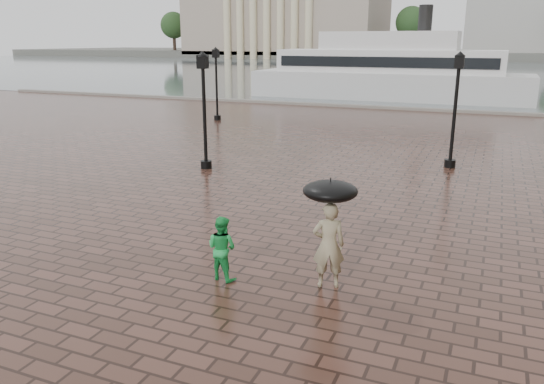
{
  "coord_description": "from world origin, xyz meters",
  "views": [
    {
      "loc": [
        4.48,
        -8.08,
        4.93
      ],
      "look_at": [
        -0.31,
        3.29,
        1.4
      ],
      "focal_mm": 35.0,
      "sensor_mm": 36.0,
      "label": 1
    }
  ],
  "objects": [
    {
      "name": "ground",
      "position": [
        0.0,
        0.0,
        0.0
      ],
      "size": [
        300.0,
        300.0,
        0.0
      ],
      "primitive_type": "plane",
      "color": "#382119",
      "rests_on": "ground"
    },
    {
      "name": "far_trees",
      "position": [
        0.0,
        138.0,
        9.42
      ],
      "size": [
        188.0,
        8.0,
        13.5
      ],
      "color": "#2D2119",
      "rests_on": "ground"
    },
    {
      "name": "museum",
      "position": [
        -55.0,
        144.61,
        13.91
      ],
      "size": [
        57.0,
        32.5,
        26.0
      ],
      "color": "gray",
      "rests_on": "ground"
    },
    {
      "name": "far_shore",
      "position": [
        0.0,
        160.0,
        1.0
      ],
      "size": [
        300.0,
        60.0,
        2.0
      ],
      "primitive_type": "cube",
      "color": "#4C4C47",
      "rests_on": "ground"
    },
    {
      "name": "umbrella",
      "position": [
        1.62,
        1.68,
        2.06
      ],
      "size": [
        1.1,
        1.1,
        1.18
      ],
      "color": "black",
      "rests_on": "ground"
    },
    {
      "name": "quay_edge",
      "position": [
        0.0,
        32.0,
        0.0
      ],
      "size": [
        80.0,
        0.6,
        0.3
      ],
      "primitive_type": "cube",
      "color": "slate",
      "rests_on": "ground"
    },
    {
      "name": "adult_pedestrian",
      "position": [
        1.62,
        1.68,
        0.91
      ],
      "size": [
        0.78,
        0.65,
        1.82
      ],
      "primitive_type": "imported",
      "rotation": [
        0.0,
        0.0,
        3.51
      ],
      "color": "gray",
      "rests_on": "ground"
    },
    {
      "name": "child_pedestrian",
      "position": [
        -0.57,
        1.16,
        0.7
      ],
      "size": [
        0.76,
        0.64,
        1.4
      ],
      "primitive_type": "imported",
      "rotation": [
        0.0,
        0.0,
        2.97
      ],
      "color": "green",
      "rests_on": "ground"
    },
    {
      "name": "street_lamps",
      "position": [
        -1.5,
        17.5,
        2.33
      ],
      "size": [
        21.44,
        14.44,
        4.4
      ],
      "color": "black",
      "rests_on": "ground"
    },
    {
      "name": "ferry_near",
      "position": [
        -4.51,
        39.29,
        2.33
      ],
      "size": [
        23.68,
        5.79,
        7.76
      ],
      "rotation": [
        0.0,
        0.0,
        -0.0
      ],
      "color": "#BEBEBE",
      "rests_on": "ground"
    },
    {
      "name": "harbour_water",
      "position": [
        0.0,
        92.0,
        0.0
      ],
      "size": [
        240.0,
        240.0,
        0.0
      ],
      "primitive_type": "plane",
      "color": "#424D50",
      "rests_on": "ground"
    }
  ]
}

